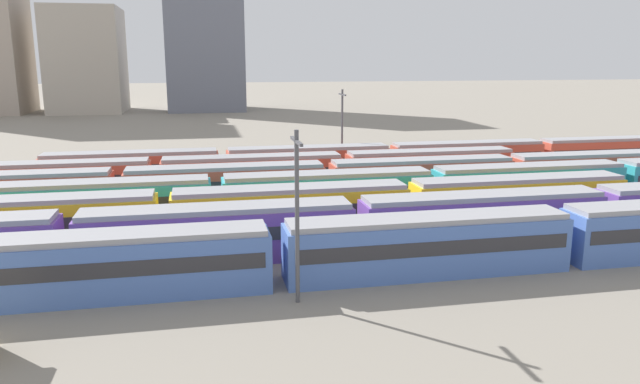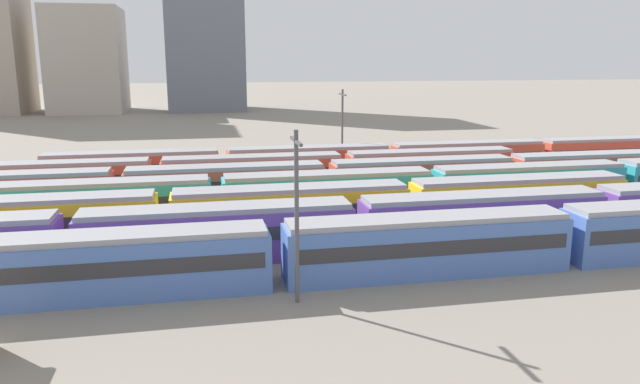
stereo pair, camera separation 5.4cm
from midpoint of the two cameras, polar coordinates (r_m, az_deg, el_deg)
ground_plane at (r=51.73m, az=-18.99°, el=-3.03°), size 600.00×600.00×0.00m
train_track_1 at (r=50.25m, az=24.80°, el=-1.71°), size 112.50×3.06×3.75m
train_track_2 at (r=46.24m, az=-2.69°, el=-1.71°), size 55.80×3.06×3.75m
train_track_3 at (r=64.13m, az=26.39°, el=1.00°), size 112.50×3.06×3.75m
train_track_4 at (r=63.78m, az=17.56°, el=1.67°), size 112.50×3.06×3.75m
train_track_5 at (r=61.20m, az=-6.32°, el=1.75°), size 55.80×3.06×3.75m
train_track_6 at (r=77.44m, az=20.10°, el=3.31°), size 112.50×3.06×3.75m
catenary_pole_0 at (r=32.43m, az=-2.17°, el=-1.60°), size 0.24×3.20×9.60m
catenary_pole_1 at (r=70.72m, az=2.14°, el=6.15°), size 0.24×3.20×9.78m
distant_building_1 at (r=165.03m, az=-21.07°, el=11.52°), size 17.31×21.59×25.59m
distant_building_2 at (r=163.29m, az=-10.90°, el=15.90°), size 19.22×20.53×47.14m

